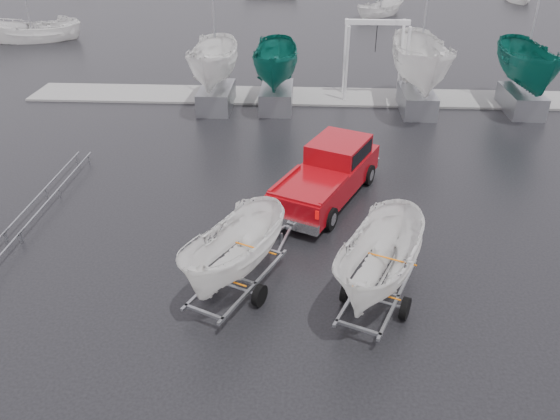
# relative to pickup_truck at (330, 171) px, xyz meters

# --- Properties ---
(ground_plane) EXTENTS (120.00, 120.00, 0.00)m
(ground_plane) POSITION_rel_pickup_truck_xyz_m (-1.04, -1.69, -1.00)
(ground_plane) COLOR black
(ground_plane) RESTS_ON ground
(dock) EXTENTS (30.00, 3.00, 0.12)m
(dock) POSITION_rel_pickup_truck_xyz_m (-1.04, 11.31, -0.95)
(dock) COLOR gray
(dock) RESTS_ON ground
(pickup_truck) EXTENTS (4.17, 6.04, 1.91)m
(pickup_truck) POSITION_rel_pickup_truck_xyz_m (0.00, 0.00, 0.00)
(pickup_truck) COLOR maroon
(pickup_truck) RESTS_ON ground
(trailer_hitched) EXTENTS (2.57, 3.76, 4.83)m
(trailer_hitched) POSITION_rel_pickup_truck_xyz_m (-2.65, -5.79, 1.63)
(trailer_hitched) COLOR gray
(trailer_hitched) RESTS_ON ground
(trailer_parked) EXTENTS (2.49, 3.78, 5.17)m
(trailer_parked) POSITION_rel_pickup_truck_xyz_m (1.12, -6.14, 1.80)
(trailer_parked) COLOR gray
(trailer_parked) RESTS_ON ground
(boat_hoist) EXTENTS (3.30, 2.18, 4.12)m
(boat_hoist) POSITION_rel_pickup_truck_xyz_m (2.55, 11.31, 1.67)
(boat_hoist) COLOR silver
(boat_hoist) RESTS_ON ground
(keelboat_0) EXTENTS (2.29, 3.20, 10.45)m
(keelboat_0) POSITION_rel_pickup_truck_xyz_m (-5.60, 9.31, 2.62)
(keelboat_0) COLOR gray
(keelboat_0) RESTS_ON ground
(keelboat_1) EXTENTS (2.22, 3.20, 6.99)m
(keelboat_1) POSITION_rel_pickup_truck_xyz_m (-2.50, 9.51, 2.49)
(keelboat_1) COLOR gray
(keelboat_1) RESTS_ON ground
(keelboat_2) EXTENTS (2.63, 3.20, 10.81)m
(keelboat_2) POSITION_rel_pickup_truck_xyz_m (4.60, 9.31, 3.19)
(keelboat_2) COLOR gray
(keelboat_2) RESTS_ON ground
(keelboat_3) EXTENTS (2.34, 3.20, 10.51)m
(keelboat_3) POSITION_rel_pickup_truck_xyz_m (9.87, 9.61, 2.71)
(keelboat_3) COLOR gray
(keelboat_3) RESTS_ON ground
(mast_rack_0) EXTENTS (0.56, 6.50, 0.06)m
(mast_rack_0) POSITION_rel_pickup_truck_xyz_m (-10.04, -0.69, -0.65)
(mast_rack_0) COLOR gray
(mast_rack_0) RESTS_ON ground
(moored_boat_0) EXTENTS (3.42, 3.37, 11.59)m
(moored_boat_0) POSITION_rel_pickup_truck_xyz_m (-21.88, 23.63, -0.99)
(moored_boat_0) COLOR white
(moored_boat_0) RESTS_ON ground
(moored_boat_2) EXTENTS (3.18, 3.18, 10.95)m
(moored_boat_2) POSITION_rel_pickup_truck_xyz_m (5.54, 35.67, -0.99)
(moored_boat_2) COLOR white
(moored_boat_2) RESTS_ON ground
(moored_boat_7) EXTENTS (2.15, 2.21, 10.86)m
(moored_boat_7) POSITION_rel_pickup_truck_xyz_m (20.66, 44.41, -0.99)
(moored_boat_7) COLOR white
(moored_boat_7) RESTS_ON ground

